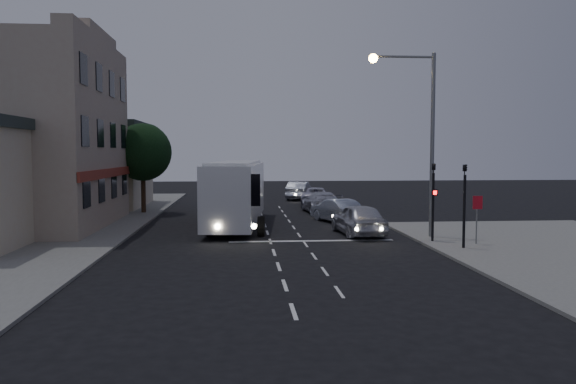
{
  "coord_description": "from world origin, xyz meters",
  "views": [
    {
      "loc": [
        -1.39,
        -24.77,
        4.27
      ],
      "look_at": [
        1.08,
        4.71,
        2.2
      ],
      "focal_mm": 35.0,
      "sensor_mm": 36.0,
      "label": 1
    }
  ],
  "objects": [
    {
      "name": "car_sedan_a",
      "position": [
        4.47,
        9.13,
        0.73
      ],
      "size": [
        2.88,
        4.67,
        1.45
      ],
      "primitive_type": "imported",
      "rotation": [
        0.0,
        0.0,
        3.47
      ],
      "color": "silver",
      "rests_on": "ground"
    },
    {
      "name": "sidewalk_far",
      "position": [
        -13.0,
        8.0,
        0.06
      ],
      "size": [
        12.0,
        50.0,
        0.12
      ],
      "primitive_type": "cube",
      "color": "slate",
      "rests_on": "ground"
    },
    {
      "name": "car_extra",
      "position": [
        3.93,
        26.38,
        0.82
      ],
      "size": [
        2.96,
        5.23,
        1.63
      ],
      "primitive_type": "imported",
      "rotation": [
        0.0,
        0.0,
        2.88
      ],
      "color": "silver",
      "rests_on": "ground"
    },
    {
      "name": "streetlight",
      "position": [
        7.34,
        2.2,
        5.73
      ],
      "size": [
        3.32,
        0.44,
        9.0
      ],
      "color": "slate",
      "rests_on": "sidewalk_near"
    },
    {
      "name": "road_markings",
      "position": [
        1.29,
        3.31,
        0.0
      ],
      "size": [
        8.0,
        30.55,
        0.01
      ],
      "color": "silver",
      "rests_on": "ground"
    },
    {
      "name": "low_building_north",
      "position": [
        -13.5,
        20.0,
        3.39
      ],
      "size": [
        9.4,
        9.4,
        6.5
      ],
      "color": "beige",
      "rests_on": "sidewalk_far"
    },
    {
      "name": "tour_bus",
      "position": [
        -1.65,
        8.04,
        2.04
      ],
      "size": [
        3.64,
        12.45,
        3.77
      ],
      "rotation": [
        0.0,
        0.0,
        -0.09
      ],
      "color": "silver",
      "rests_on": "ground"
    },
    {
      "name": "car_sedan_b",
      "position": [
        4.25,
        14.54,
        0.77
      ],
      "size": [
        2.58,
        5.44,
        1.53
      ],
      "primitive_type": "imported",
      "rotation": [
        0.0,
        0.0,
        3.22
      ],
      "color": "#A9ABB8",
      "rests_on": "ground"
    },
    {
      "name": "traffic_signal_main",
      "position": [
        7.6,
        0.78,
        2.42
      ],
      "size": [
        0.25,
        0.35,
        4.1
      ],
      "color": "black",
      "rests_on": "sidewalk_near"
    },
    {
      "name": "traffic_signal_side",
      "position": [
        8.3,
        -1.2,
        2.42
      ],
      "size": [
        0.18,
        0.15,
        4.1
      ],
      "color": "black",
      "rests_on": "sidewalk_near"
    },
    {
      "name": "main_building",
      "position": [
        -13.96,
        8.0,
        5.16
      ],
      "size": [
        10.12,
        12.0,
        11.0
      ],
      "color": "gray",
      "rests_on": "sidewalk_far"
    },
    {
      "name": "regulatory_sign",
      "position": [
        9.3,
        -0.24,
        1.6
      ],
      "size": [
        0.45,
        0.12,
        2.2
      ],
      "color": "slate",
      "rests_on": "sidewalk_near"
    },
    {
      "name": "car_sedan_c",
      "position": [
        4.68,
        20.55,
        0.73
      ],
      "size": [
        2.99,
        5.5,
        1.46
      ],
      "primitive_type": "imported",
      "rotation": [
        0.0,
        0.0,
        3.03
      ],
      "color": "#B5B4C7",
      "rests_on": "ground"
    },
    {
      "name": "ground",
      "position": [
        0.0,
        0.0,
        0.0
      ],
      "size": [
        120.0,
        120.0,
        0.0
      ],
      "primitive_type": "plane",
      "color": "black"
    },
    {
      "name": "street_tree",
      "position": [
        -8.21,
        15.02,
        4.5
      ],
      "size": [
        4.0,
        4.0,
        6.2
      ],
      "color": "black",
      "rests_on": "sidewalk_far"
    },
    {
      "name": "car_suv",
      "position": [
        4.68,
        3.8,
        0.83
      ],
      "size": [
        2.39,
        5.01,
        1.65
      ],
      "primitive_type": "imported",
      "rotation": [
        0.0,
        0.0,
        3.23
      ],
      "color": "silver",
      "rests_on": "ground"
    }
  ]
}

